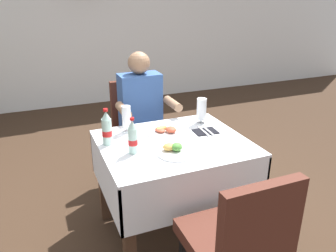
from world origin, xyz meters
TOP-DOWN VIEW (x-y plane):
  - ground_plane at (0.00, 0.00)m, footprint 11.00×11.00m
  - back_wall at (0.00, 3.50)m, footprint 11.00×0.12m
  - main_dining_table at (-0.10, -0.03)m, footprint 1.01×0.85m
  - chair_far_diner_seat at (-0.10, 0.78)m, footprint 0.44×0.50m
  - chair_near_camera_side at (-0.10, -0.85)m, footprint 0.44×0.50m
  - seated_diner_far at (-0.09, 0.67)m, footprint 0.50×0.46m
  - plate_near_camera at (-0.16, -0.20)m, footprint 0.26×0.26m
  - plate_far_diner at (-0.10, 0.14)m, footprint 0.25×0.25m
  - beer_glass_left at (-0.34, 0.26)m, footprint 0.07×0.07m
  - beer_glass_middle at (0.25, 0.21)m, footprint 0.08×0.08m
  - cola_bottle_primary at (-0.53, 0.10)m, footprint 0.07×0.07m
  - cola_bottle_secondary at (-0.40, -0.09)m, footprint 0.06×0.06m
  - napkin_cutlery_set at (0.19, 0.03)m, footprint 0.18×0.19m

SIDE VIEW (x-z plane):
  - ground_plane at x=0.00m, z-range 0.00..0.00m
  - chair_far_diner_seat at x=-0.10m, z-range 0.07..1.04m
  - chair_near_camera_side at x=-0.10m, z-range 0.07..1.04m
  - main_dining_table at x=-0.10m, z-range 0.20..0.95m
  - seated_diner_far at x=-0.09m, z-range 0.08..1.34m
  - napkin_cutlery_set at x=0.19m, z-range 0.75..0.77m
  - plate_far_diner at x=-0.10m, z-range 0.75..0.80m
  - plate_near_camera at x=-0.16m, z-range 0.74..0.81m
  - beer_glass_left at x=-0.34m, z-range 0.76..0.96m
  - cola_bottle_secondary at x=-0.40m, z-range 0.74..0.98m
  - beer_glass_middle at x=0.25m, z-range 0.76..0.96m
  - cola_bottle_primary at x=-0.53m, z-range 0.74..0.99m
  - back_wall at x=0.00m, z-range 0.00..2.75m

